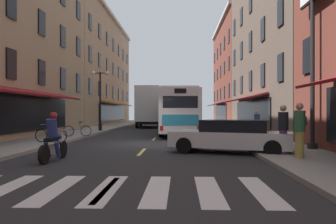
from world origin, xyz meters
TOP-DOWN VIEW (x-y plane):
  - ground_plane at (0.00, 0.00)m, footprint 34.80×80.00m
  - lane_centre_dashes at (0.00, -0.25)m, footprint 0.14×73.90m
  - crosswalk_near at (0.00, -10.00)m, footprint 7.10×2.80m
  - sidewalk_left at (-5.90, 0.00)m, footprint 3.00×80.00m
  - sidewalk_right at (5.90, 0.00)m, footprint 3.00×80.00m
  - billboard_sign at (7.05, -3.30)m, footprint 0.40×2.49m
  - transit_bus at (1.41, 8.37)m, footprint 2.93×12.54m
  - box_truck at (-1.69, 17.37)m, footprint 2.63×7.13m
  - sedan_near at (-1.92, 28.70)m, footprint 2.12×4.72m
  - sedan_mid at (3.67, -3.70)m, footprint 5.09×3.22m
  - motorcycle_rider at (-2.69, -6.11)m, footprint 0.62×2.07m
  - bicycle_near at (-4.78, 3.01)m, footprint 1.67×0.58m
  - bicycle_mid at (-4.86, -0.92)m, footprint 1.71×0.48m
  - pedestrian_near at (6.70, -2.76)m, footprint 0.52×0.47m
  - pedestrian_mid at (6.39, 3.54)m, footprint 0.36×0.36m
  - pedestrian_far at (5.32, -5.01)m, footprint 0.36×0.36m
  - pedestrian_rear at (5.51, -6.11)m, footprint 0.36×0.36m
  - street_lamp_twin at (-4.85, 9.09)m, footprint 1.42×0.32m

SIDE VIEW (x-z plane):
  - ground_plane at x=0.00m, z-range -0.10..0.00m
  - lane_centre_dashes at x=0.00m, z-range 0.00..0.01m
  - crosswalk_near at x=0.00m, z-range 0.00..0.01m
  - sidewalk_left at x=-5.90m, z-range 0.00..0.14m
  - sidewalk_right at x=5.90m, z-range 0.00..0.14m
  - bicycle_near at x=-4.78m, z-range 0.05..0.96m
  - bicycle_mid at x=-4.86m, z-range 0.05..0.96m
  - sedan_mid at x=3.67m, z-range 0.02..1.36m
  - motorcycle_rider at x=-2.69m, z-range -0.12..1.54m
  - sedan_near at x=-1.92m, z-range 0.03..1.40m
  - pedestrian_mid at x=6.39m, z-range 0.16..1.77m
  - pedestrian_near at x=6.70m, z-range 0.19..1.84m
  - pedestrian_far at x=5.32m, z-range 0.17..1.94m
  - pedestrian_rear at x=5.51m, z-range 0.17..2.00m
  - transit_bus at x=1.41m, z-range 0.08..3.33m
  - box_truck at x=-1.69m, z-range 0.00..4.20m
  - street_lamp_twin at x=-4.85m, z-range 0.41..5.20m
  - billboard_sign at x=7.05m, z-range 2.01..9.60m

